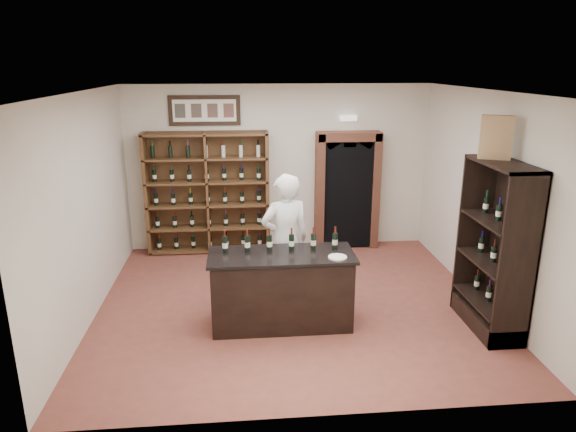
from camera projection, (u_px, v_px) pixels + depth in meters
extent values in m
plane|color=brown|center=(292.00, 303.00, 7.46)|extent=(5.50, 5.50, 0.00)
plane|color=white|center=(293.00, 91.00, 6.60)|extent=(5.50, 5.50, 0.00)
cube|color=beige|center=(279.00, 168.00, 9.41)|extent=(5.50, 0.04, 3.00)
cube|color=beige|center=(86.00, 209.00, 6.78)|extent=(0.04, 5.00, 3.00)
cube|color=beige|center=(485.00, 199.00, 7.27)|extent=(0.04, 5.00, 3.00)
cube|color=brown|center=(208.00, 191.00, 9.38)|extent=(2.20, 0.02, 2.20)
cube|color=brown|center=(147.00, 195.00, 9.12)|extent=(0.06, 0.38, 2.20)
cube|color=brown|center=(267.00, 192.00, 9.30)|extent=(0.06, 0.38, 2.20)
cube|color=brown|center=(208.00, 193.00, 9.21)|extent=(0.04, 0.38, 2.20)
cube|color=brown|center=(210.00, 249.00, 9.52)|extent=(2.18, 0.38, 0.04)
cube|color=brown|center=(209.00, 227.00, 9.39)|extent=(2.18, 0.38, 0.04)
cube|color=brown|center=(208.00, 205.00, 9.27)|extent=(2.18, 0.38, 0.03)
cube|color=brown|center=(207.00, 182.00, 9.15)|extent=(2.18, 0.38, 0.04)
cube|color=brown|center=(206.00, 158.00, 9.03)|extent=(2.18, 0.38, 0.04)
cube|color=brown|center=(205.00, 134.00, 8.91)|extent=(2.18, 0.38, 0.04)
cube|color=black|center=(205.00, 110.00, 8.97)|extent=(1.25, 0.04, 0.52)
cube|color=black|center=(347.00, 192.00, 9.49)|extent=(0.97, 0.29, 2.05)
cube|color=#99533B|center=(319.00, 192.00, 9.42)|extent=(0.14, 0.35, 2.15)
cube|color=#99533B|center=(374.00, 191.00, 9.51)|extent=(0.14, 0.35, 2.15)
cube|color=#99533B|center=(349.00, 136.00, 9.17)|extent=(1.15, 0.35, 0.16)
cube|color=white|center=(348.00, 118.00, 9.19)|extent=(0.30, 0.10, 0.10)
cube|color=black|center=(282.00, 292.00, 6.73)|extent=(1.80, 0.70, 0.94)
cube|color=black|center=(281.00, 255.00, 6.59)|extent=(1.88, 0.78, 0.04)
cylinder|color=black|center=(225.00, 244.00, 6.62)|extent=(0.07, 0.07, 0.21)
cylinder|color=white|center=(225.00, 245.00, 6.63)|extent=(0.07, 0.07, 0.07)
cylinder|color=#5B1F14|center=(225.00, 233.00, 6.58)|extent=(0.03, 0.03, 0.09)
cylinder|color=black|center=(247.00, 243.00, 6.65)|extent=(0.07, 0.07, 0.21)
cylinder|color=white|center=(247.00, 245.00, 6.65)|extent=(0.07, 0.07, 0.07)
cylinder|color=#5B1F14|center=(247.00, 232.00, 6.60)|extent=(0.03, 0.03, 0.09)
cylinder|color=black|center=(270.00, 243.00, 6.67)|extent=(0.07, 0.07, 0.21)
cylinder|color=white|center=(270.00, 244.00, 6.68)|extent=(0.07, 0.07, 0.07)
cylinder|color=#5B1F14|center=(269.00, 232.00, 6.63)|extent=(0.03, 0.03, 0.09)
cylinder|color=black|center=(292.00, 242.00, 6.70)|extent=(0.07, 0.07, 0.21)
cylinder|color=white|center=(292.00, 243.00, 6.70)|extent=(0.07, 0.07, 0.07)
cylinder|color=#5B1F14|center=(292.00, 231.00, 6.65)|extent=(0.03, 0.03, 0.09)
cylinder|color=black|center=(313.00, 241.00, 6.72)|extent=(0.07, 0.07, 0.21)
cylinder|color=white|center=(313.00, 242.00, 6.73)|extent=(0.07, 0.07, 0.07)
cylinder|color=#5B1F14|center=(314.00, 231.00, 6.68)|extent=(0.03, 0.03, 0.09)
cylinder|color=black|center=(335.00, 241.00, 6.75)|extent=(0.07, 0.07, 0.21)
cylinder|color=white|center=(335.00, 242.00, 6.75)|extent=(0.07, 0.07, 0.07)
cylinder|color=#5B1F14|center=(335.00, 230.00, 6.71)|extent=(0.03, 0.03, 0.09)
cube|color=black|center=(512.00, 247.00, 6.52)|extent=(0.02, 1.20, 2.20)
cube|color=black|center=(518.00, 265.00, 5.95)|extent=(0.48, 0.04, 2.20)
cube|color=black|center=(474.00, 233.00, 7.05)|extent=(0.48, 0.04, 2.20)
cube|color=black|center=(505.00, 164.00, 6.19)|extent=(0.48, 1.20, 0.04)
cube|color=black|center=(486.00, 317.00, 6.78)|extent=(0.48, 1.20, 0.24)
cube|color=black|center=(488.00, 302.00, 6.72)|extent=(0.48, 1.16, 0.03)
cube|color=black|center=(493.00, 263.00, 6.56)|extent=(0.48, 1.16, 0.03)
cube|color=black|center=(498.00, 222.00, 6.40)|extent=(0.48, 1.16, 0.03)
imported|color=white|center=(285.00, 241.00, 7.19)|extent=(0.79, 0.61, 1.92)
cylinder|color=white|center=(337.00, 257.00, 6.44)|extent=(0.24, 0.24, 0.02)
cube|color=tan|center=(496.00, 137.00, 6.33)|extent=(0.41, 0.29, 0.54)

